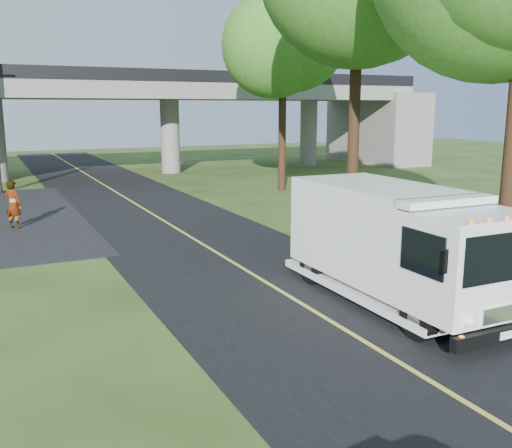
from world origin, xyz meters
TOP-DOWN VIEW (x-y plane):
  - ground at (0.00, 0.00)m, footprint 120.00×120.00m
  - road at (0.00, 10.00)m, footprint 7.00×90.00m
  - lane_line at (0.00, 10.00)m, footprint 0.12×90.00m
  - overpass at (0.00, 32.00)m, footprint 54.00×10.00m
  - tree_right_far at (9.21, 19.84)m, footprint 5.77×5.67m
  - step_van at (2.19, 1.41)m, footprint 2.62×6.97m
  - pedestrian at (-5.89, 15.26)m, footprint 0.85×0.84m

SIDE VIEW (x-z plane):
  - ground at x=0.00m, z-range 0.00..0.00m
  - road at x=0.00m, z-range 0.00..0.02m
  - lane_line at x=0.00m, z-range 0.03..0.03m
  - pedestrian at x=-5.89m, z-range 0.00..1.98m
  - step_van at x=2.19m, z-range 0.13..3.04m
  - overpass at x=0.00m, z-range 0.91..8.21m
  - tree_right_far at x=9.21m, z-range 2.81..13.80m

